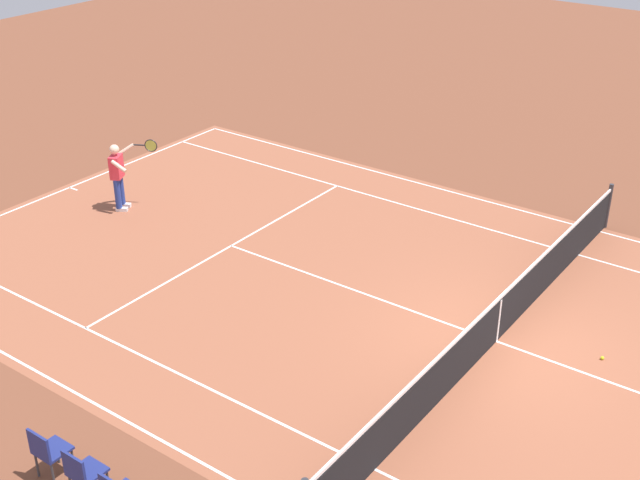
# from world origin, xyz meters

# --- Properties ---
(ground_plane) EXTENTS (60.00, 60.00, 0.00)m
(ground_plane) POSITION_xyz_m (0.00, 0.00, 0.00)
(ground_plane) COLOR brown
(court_slab) EXTENTS (24.20, 11.40, 0.00)m
(court_slab) POSITION_xyz_m (0.00, 0.00, 0.00)
(court_slab) COLOR #935138
(court_slab) RESTS_ON ground_plane
(court_line_markings) EXTENTS (23.85, 11.05, 0.01)m
(court_line_markings) POSITION_xyz_m (0.00, 0.00, 0.00)
(court_line_markings) COLOR white
(court_line_markings) RESTS_ON ground_plane
(tennis_net) EXTENTS (0.10, 11.70, 1.08)m
(tennis_net) POSITION_xyz_m (0.00, 0.00, 0.49)
(tennis_net) COLOR #2D2D33
(tennis_net) RESTS_ON ground_plane
(tennis_player_near) EXTENTS (0.86, 1.00, 1.70)m
(tennis_player_near) POSITION_xyz_m (9.83, 0.07, 0.93)
(tennis_player_near) COLOR navy
(tennis_player_near) RESTS_ON ground_plane
(tennis_ball) EXTENTS (0.07, 0.07, 0.07)m
(tennis_ball) POSITION_xyz_m (-1.76, -0.57, 0.03)
(tennis_ball) COLOR #CCE01E
(tennis_ball) RESTS_ON ground_plane
(spectator_chair_5) EXTENTS (0.44, 0.44, 0.88)m
(spectator_chair_5) POSITION_xyz_m (2.94, 6.99, 0.52)
(spectator_chair_5) COLOR #38383D
(spectator_chair_5) RESTS_ON ground_plane
(spectator_chair_6) EXTENTS (0.44, 0.44, 0.88)m
(spectator_chair_6) POSITION_xyz_m (3.69, 6.99, 0.52)
(spectator_chair_6) COLOR #38383D
(spectator_chair_6) RESTS_ON ground_plane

